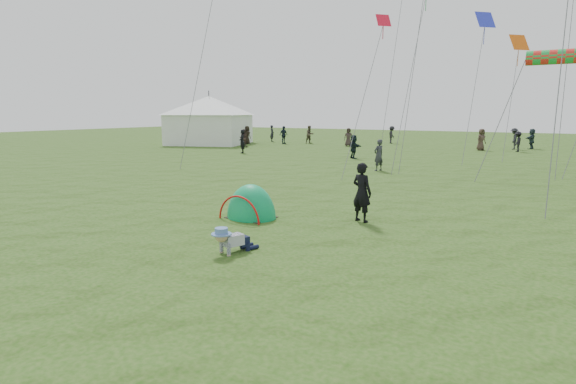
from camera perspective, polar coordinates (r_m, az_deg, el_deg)
The scene contains 22 objects.
ground at distance 9.63m, azimuth -1.68°, elevation -8.66°, with size 140.00×140.00×0.00m, color #1C470C.
crawling_toddler at distance 10.10m, azimuth -7.30°, elevation -5.98°, with size 0.57×0.82×0.63m, color black, non-canonical shape.
popup_tent at distance 13.44m, azimuth -4.68°, elevation -3.26°, with size 1.55×1.28×2.01m, color #0E735E.
standing_adult at distance 12.92m, azimuth 9.36°, elevation -0.04°, with size 0.62×0.41×1.70m, color black.
event_marquee at distance 45.06m, azimuth -9.94°, elevation 9.18°, with size 7.24×7.24×4.97m, color white, non-canonical shape.
crowd_person_0 at distance 34.71m, azimuth -5.84°, elevation 6.41°, with size 0.65×0.43×1.78m, color black.
crowd_person_3 at distance 42.41m, azimuth 26.76°, elevation 6.06°, with size 1.15×0.66×1.78m, color black.
crowd_person_4 at distance 41.65m, azimuth 7.68°, elevation 6.91°, with size 0.82×0.53×1.68m, color #352927.
crowd_person_5 at distance 43.52m, azimuth 28.54°, elevation 5.95°, with size 1.60×0.51×1.73m, color #233338.
crowd_person_6 at distance 48.00m, azimuth -2.04°, elevation 7.44°, with size 0.63×0.42×1.74m, color black.
crowd_person_7 at distance 40.71m, azimuth -5.65°, elevation 6.82°, with size 0.78×0.60×1.60m, color #3A2826.
crowd_person_8 at distance 44.76m, azimuth -0.56°, elevation 7.26°, with size 1.03×0.43×1.75m, color #1B2634.
crowd_person_9 at distance 39.91m, azimuth 27.15°, elevation 5.71°, with size 1.04×0.60×1.61m, color black.
crowd_person_10 at distance 40.17m, azimuth 23.33°, elevation 6.13°, with size 0.87×0.56×1.77m, color #43322B.
crowd_person_11 at distance 30.79m, azimuth 8.34°, elevation 5.73°, with size 1.49×0.47×1.60m, color black.
crowd_person_12 at distance 24.42m, azimuth 11.44°, elevation 4.61°, with size 0.61×0.40×1.68m, color #2C2D34.
crowd_person_13 at distance 45.21m, azimuth 2.78°, elevation 7.30°, with size 0.87×0.68×1.78m, color #473C31.
crowd_person_15 at distance 46.30m, azimuth 13.03°, elevation 7.09°, with size 1.12×0.64×1.74m, color black.
crowd_person_16 at distance 44.79m, azimuth -5.21°, elevation 7.23°, with size 0.86×0.56×1.75m, color black.
diamond_kite_1 at distance 36.25m, azimuth 27.30°, elevation 16.54°, with size 1.28×1.28×0.00m, color #F15F0E.
diamond_kite_4 at distance 33.70m, azimuth 23.76°, elevation 19.41°, with size 1.24×1.24×0.00m, color #2A35DF.
diamond_kite_6 at distance 25.79m, azimuth 12.02°, elevation 20.55°, with size 0.77×0.77×0.00m, color red.
Camera 1 is at (4.90, -7.70, 3.10)m, focal length 28.00 mm.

